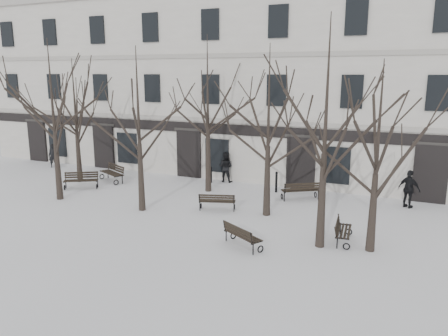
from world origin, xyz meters
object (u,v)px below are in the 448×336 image
Objects in this scene: tree_1 at (138,110)px; tree_2 at (327,106)px; tree_3 at (379,135)px; bench_4 at (301,190)px; bench_0 at (81,180)px; bench_5 at (342,230)px; bench_2 at (242,235)px; tree_0 at (52,101)px; bench_1 at (217,201)px; lamp_post at (57,141)px; bench_3 at (113,172)px.

tree_1 is 8.67m from tree_2.
bench_4 is at bearing 126.26° from tree_3.
bench_0 is at bearing 168.03° from tree_2.
bench_4 reaches higher than bench_5.
bench_0 is at bearing 10.07° from bench_2.
tree_2 is at bearing -3.68° from tree_0.
bench_2 reaches higher than bench_5.
bench_1 is at bearing 155.81° from tree_2.
tree_0 reaches higher than bench_1.
bench_4 is at bearing -4.04° from lamp_post.
bench_4 is 1.13× the size of bench_5.
bench_0 is 12.05m from bench_2.
bench_4 is (-2.16, 5.70, -4.70)m from tree_2.
bench_2 reaches higher than bench_1.
bench_5 is at bearing -0.12° from tree_0.
bench_5 is at bearing 156.06° from tree_3.
bench_5 is (9.25, -0.20, -4.24)m from tree_1.
tree_0 is 1.17× the size of tree_3.
tree_3 is at bearing 92.10° from bench_4.
bench_5 is at bearing 51.56° from tree_2.
tree_3 is 3.84× the size of bench_2.
tree_2 reaches higher than lamp_post.
tree_1 is 10.18m from bench_5.
bench_2 is 0.57× the size of lamp_post.
tree_0 is 4.48× the size of bench_1.
tree_1 is at bearing -28.54° from lamp_post.
tree_1 is 7.07m from bench_0.
bench_5 is at bearing 86.03° from bench_4.
tree_3 is at bearing 145.88° from bench_1.
bench_4 reaches higher than bench_2.
bench_2 is at bearing 116.89° from bench_5.
tree_3 is 3.63× the size of bench_0.
tree_2 is 2.67× the size of lamp_post.
tree_0 is at bearing -45.66° from lamp_post.
tree_1 reaches higher than bench_4.
bench_2 is at bearing -20.89° from tree_1.
bench_4 is (3.15, 3.31, 0.06)m from bench_1.
tree_0 is 14.87m from bench_5.
bench_4 is 17.34m from lamp_post.
tree_2 is (13.50, -0.87, 0.24)m from tree_0.
bench_5 is (14.61, -2.12, -0.04)m from bench_0.
tree_2 is 20.89m from lamp_post.
bench_5 is at bearing 9.63° from bench_3.
lamp_post is at bearing 68.05° from bench_5.
bench_3 is (-15.13, 4.66, -3.71)m from tree_3.
tree_0 is at bearing -65.58° from bench_3.
tree_3 is 16.26m from bench_3.
tree_0 is 1.06× the size of tree_1.
bench_4 is at bearing 23.09° from tree_0.
tree_1 reaches higher than lamp_post.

